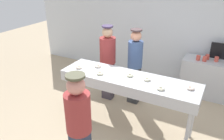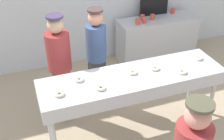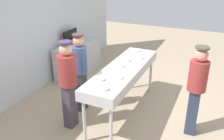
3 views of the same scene
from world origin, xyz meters
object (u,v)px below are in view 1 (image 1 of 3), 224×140
at_px(sugar_donut_4, 98,66).
at_px(worker_baker, 108,59).
at_px(sugar_donut_1, 147,79).
at_px(customer_waiting, 79,126).
at_px(sugar_donut_6, 79,67).
at_px(sugar_donut_3, 130,75).
at_px(fryer_conveyor, 128,82).
at_px(worker_assistant, 135,64).
at_px(paper_cup_0, 207,57).
at_px(paper_cup_2, 198,58).
at_px(prep_counter, 219,80).
at_px(sugar_donut_2, 100,73).
at_px(paper_cup_4, 205,59).
at_px(paper_cup_1, 217,59).
at_px(sugar_donut_5, 190,88).
at_px(sugar_donut_0, 161,88).

xyz_separation_m(sugar_donut_4, worker_baker, (-0.13, 0.62, -0.09)).
distance_m(sugar_donut_1, customer_waiting, 1.47).
bearing_deg(sugar_donut_6, sugar_donut_3, 7.93).
xyz_separation_m(fryer_conveyor, worker_baker, (-0.82, 0.74, 0.03)).
bearing_deg(worker_assistant, customer_waiting, 81.25).
xyz_separation_m(paper_cup_0, paper_cup_2, (-0.17, -0.15, 0.00)).
bearing_deg(customer_waiting, prep_counter, 55.82).
bearing_deg(sugar_donut_2, sugar_donut_4, 127.14).
bearing_deg(paper_cup_4, sugar_donut_3, -119.57).
height_order(paper_cup_0, paper_cup_1, same).
relative_size(sugar_donut_2, prep_counter, 0.07).
xyz_separation_m(customer_waiting, paper_cup_0, (1.12, 3.37, -0.01)).
distance_m(fryer_conveyor, sugar_donut_5, 1.04).
height_order(sugar_donut_0, sugar_donut_4, same).
bearing_deg(prep_counter, worker_baker, -151.68).
bearing_deg(paper_cup_0, sugar_donut_1, -110.58).
distance_m(sugar_donut_2, paper_cup_1, 2.72).
height_order(sugar_donut_0, sugar_donut_3, same).
distance_m(sugar_donut_4, paper_cup_2, 2.34).
distance_m(fryer_conveyor, paper_cup_4, 2.11).
bearing_deg(sugar_donut_0, sugar_donut_3, 161.46).
bearing_deg(customer_waiting, sugar_donut_2, 98.51).
distance_m(fryer_conveyor, worker_assistant, 0.89).
bearing_deg(sugar_donut_2, sugar_donut_5, 7.79).
height_order(sugar_donut_4, paper_cup_1, sugar_donut_4).
bearing_deg(worker_assistant, worker_baker, -1.83).
relative_size(sugar_donut_2, paper_cup_2, 1.11).
xyz_separation_m(sugar_donut_1, sugar_donut_4, (-1.01, 0.09, 0.00)).
height_order(sugar_donut_4, paper_cup_2, sugar_donut_4).
bearing_deg(paper_cup_1, fryer_conveyor, -122.95).
bearing_deg(paper_cup_0, worker_assistant, -138.89).
bearing_deg(fryer_conveyor, sugar_donut_0, -14.67).
bearing_deg(sugar_donut_4, customer_waiting, -67.31).
bearing_deg(worker_baker, paper_cup_2, -151.45).
height_order(sugar_donut_5, worker_assistant, worker_assistant).
bearing_deg(sugar_donut_3, paper_cup_1, 56.66).
distance_m(fryer_conveyor, sugar_donut_1, 0.35).
bearing_deg(paper_cup_4, prep_counter, 14.49).
relative_size(sugar_donut_2, worker_baker, 0.07).
height_order(sugar_donut_0, paper_cup_1, sugar_donut_0).
bearing_deg(worker_assistant, paper_cup_2, -152.12).
bearing_deg(worker_baker, sugar_donut_1, 144.11).
xyz_separation_m(sugar_donut_0, sugar_donut_3, (-0.62, 0.21, 0.00)).
xyz_separation_m(sugar_donut_3, prep_counter, (1.38, 1.89, -0.63)).
bearing_deg(paper_cup_1, paper_cup_0, 167.16).
distance_m(fryer_conveyor, sugar_donut_3, 0.13).
height_order(worker_baker, paper_cup_4, worker_baker).
height_order(sugar_donut_6, paper_cup_2, sugar_donut_6).
bearing_deg(sugar_donut_3, worker_assistant, 106.47).
bearing_deg(worker_baker, worker_assistant, -172.77).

